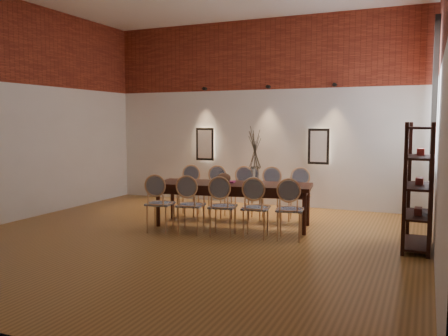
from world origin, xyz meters
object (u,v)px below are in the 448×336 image
at_px(chair_near_a, 160,203).
at_px(chair_far_c, 242,193).
at_px(dining_table, 233,205).
at_px(chair_near_e, 290,209).
at_px(chair_far_a, 188,191).
at_px(vase, 255,175).
at_px(bowl, 224,178).
at_px(chair_near_d, 256,208).
at_px(chair_near_b, 191,205).
at_px(chair_far_e, 299,196).
at_px(chair_far_d, 270,194).
at_px(chair_far_b, 215,192).
at_px(chair_near_c, 223,206).
at_px(shelving_rack, 419,186).
at_px(book, 227,182).

height_order(chair_near_a, chair_far_c, same).
xyz_separation_m(dining_table, chair_near_e, (1.16, -0.54, 0.09)).
xyz_separation_m(chair_far_a, vase, (1.53, -0.48, 0.43)).
bearing_deg(bowl, dining_table, 26.52).
bearing_deg(chair_near_d, vase, 102.38).
relative_size(chair_far_a, bowl, 3.92).
xyz_separation_m(chair_near_b, chair_near_e, (1.58, 0.24, 0.00)).
bearing_deg(bowl, chair_near_d, -35.04).
bearing_deg(chair_near_e, chair_near_a, 180.00).
relative_size(chair_near_a, chair_far_e, 1.00).
distance_m(dining_table, chair_far_d, 0.89).
relative_size(chair_near_d, chair_far_d, 1.00).
relative_size(chair_near_b, chair_far_e, 1.00).
bearing_deg(chair_near_e, chair_far_b, 138.44).
relative_size(dining_table, chair_far_c, 2.83).
bearing_deg(chair_far_b, chair_far_c, 180.00).
height_order(chair_near_a, chair_near_e, same).
relative_size(chair_near_e, chair_far_a, 1.00).
bearing_deg(dining_table, chair_far_a, 146.38).
relative_size(chair_near_c, chair_far_e, 1.00).
height_order(chair_far_b, shelving_rack, shelving_rack).
height_order(chair_near_a, chair_near_b, same).
bearing_deg(chair_far_a, chair_near_d, 138.44).
height_order(chair_far_a, chair_far_b, same).
relative_size(chair_near_a, shelving_rack, 0.52).
xyz_separation_m(chair_far_c, book, (-0.03, -0.64, 0.30)).
bearing_deg(book, chair_far_d, 52.22).
bearing_deg(chair_near_e, book, 146.42).
xyz_separation_m(chair_far_c, bowl, (-0.04, -0.77, 0.37)).
bearing_deg(bowl, chair_far_b, 125.12).
xyz_separation_m(chair_near_a, chair_far_c, (0.84, 1.56, 0.00)).
bearing_deg(chair_far_a, chair_near_a, 90.00).
xyz_separation_m(chair_near_e, bowl, (-1.30, 0.47, 0.37)).
relative_size(chair_near_c, chair_far_d, 1.00).
xyz_separation_m(chair_near_a, chair_far_d, (1.36, 1.64, 0.00)).
relative_size(dining_table, shelving_rack, 1.48).
height_order(bowl, shelving_rack, shelving_rack).
height_order(chair_near_b, chair_far_d, same).
bearing_deg(chair_near_d, shelving_rack, -1.74).
xyz_separation_m(chair_far_a, chair_far_c, (1.05, 0.16, 0.00)).
relative_size(chair_near_d, vase, 3.13).
height_order(vase, book, vase).
xyz_separation_m(chair_near_a, chair_near_b, (0.53, 0.08, 0.00)).
distance_m(chair_near_d, chair_far_c, 1.51).
bearing_deg(chair_far_c, dining_table, 90.00).
distance_m(chair_far_d, vase, 0.84).
bearing_deg(dining_table, chair_far_d, 53.06).
relative_size(chair_far_e, shelving_rack, 0.52).
bearing_deg(shelving_rack, chair_far_d, 157.79).
relative_size(chair_near_c, shelving_rack, 0.52).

